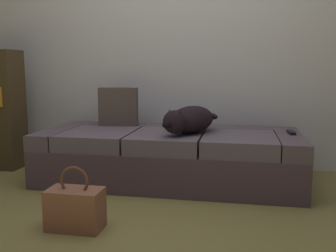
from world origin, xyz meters
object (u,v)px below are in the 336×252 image
(dog_dark, at_px, (189,120))
(throw_pillow, at_px, (118,107))
(couch, at_px, (169,157))
(tv_remote, at_px, (291,132))
(handbag, at_px, (75,208))

(dog_dark, bearing_deg, throw_pillow, 155.32)
(couch, distance_m, tv_remote, 0.99)
(dog_dark, distance_m, throw_pillow, 0.75)
(couch, bearing_deg, dog_dark, -25.60)
(dog_dark, bearing_deg, couch, 154.40)
(couch, distance_m, handbag, 1.09)
(couch, relative_size, handbag, 5.56)
(dog_dark, xyz_separation_m, tv_remote, (0.79, 0.14, -0.10))
(dog_dark, distance_m, handbag, 1.16)
(dog_dark, xyz_separation_m, throw_pillow, (-0.68, 0.31, 0.06))
(throw_pillow, relative_size, handbag, 0.90)
(couch, height_order, dog_dark, dog_dark)
(tv_remote, bearing_deg, couch, 179.05)
(throw_pillow, bearing_deg, handbag, -83.63)
(handbag, bearing_deg, throw_pillow, 96.37)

